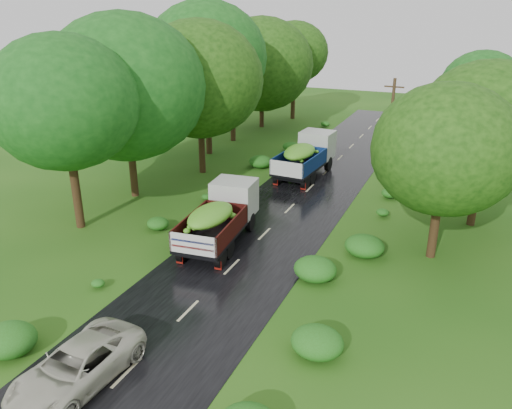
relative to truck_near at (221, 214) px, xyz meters
The scene contains 10 objects.
ground 6.71m from the truck_near, 74.93° to the right, with size 120.00×120.00×0.00m, color #1A4B10.
road 2.63m from the truck_near, 37.56° to the right, with size 6.50×80.00×0.02m, color black.
road_lines 2.29m from the truck_near, 10.21° to the right, with size 0.12×69.60×0.00m.
truck_near is the anchor object (origin of this frame).
truck_far 12.29m from the truck_near, 87.20° to the left, with size 2.80×6.88×2.84m.
car 11.34m from the truck_near, 87.04° to the right, with size 2.20×4.78×1.33m, color beige.
utility_pole 13.93m from the truck_near, 63.06° to the left, with size 1.27×0.21×7.23m.
trees_left 17.15m from the truck_near, 119.58° to the left, with size 6.31×36.12×9.77m.
trees_right 17.98m from the truck_near, 50.72° to the left, with size 5.72×29.83×7.37m.
shrubs 7.97m from the truck_near, 77.55° to the left, with size 11.90×44.00×0.70m.
Camera 1 is at (9.33, -14.59, 11.39)m, focal length 35.00 mm.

